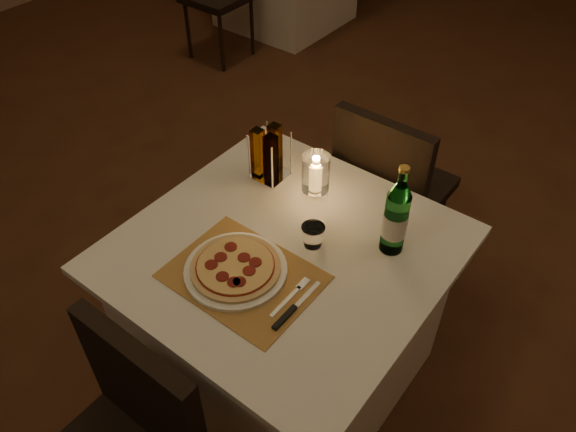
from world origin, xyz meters
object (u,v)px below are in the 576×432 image
Objects in this scene: plate at (236,270)px; tumbler at (313,236)px; pizza at (235,267)px; water_bottle at (396,218)px; chair_far at (388,182)px; hurricane_candle at (316,175)px; main_table at (285,315)px.

plate is 4.15× the size of tumbler.
water_bottle is (0.33, 0.39, 0.11)m from pizza.
hurricane_candle is at bearing -97.41° from chair_far.
pizza is at bearing -93.19° from chair_far.
water_bottle is at bearing 34.02° from tumbler.
hurricane_candle reaches higher than pizza.
hurricane_candle is (-0.34, 0.05, -0.02)m from water_bottle.
chair_far is at bearing 118.55° from water_bottle.
water_bottle is 1.77× the size of hurricane_candle.
chair_far is 0.55m from hurricane_candle.
water_bottle reaches higher than pizza.
plate is at bearing -93.20° from chair_far.
hurricane_candle is at bearing 123.82° from tumbler.
main_table is 3.05× the size of water_bottle.
pizza is 3.63× the size of tumbler.
tumbler reaches higher than pizza.
chair_far reaches higher than pizza.
tumbler is 0.27m from water_bottle.
water_bottle is 0.34m from hurricane_candle.
water_bottle reaches higher than chair_far.
water_bottle is at bearing 36.60° from main_table.
chair_far is 2.74× the size of water_bottle.
pizza is (-0.05, -0.18, 0.39)m from main_table.
main_table is 1.11× the size of chair_far.
chair_far is at bearing 86.80° from plate.
tumbler is at bearing 43.63° from main_table.
hurricane_candle is at bearing 91.32° from pizza.
water_bottle reaches higher than hurricane_candle.
plate is at bearing -115.65° from tumbler.
tumbler is (0.12, 0.24, 0.03)m from plate.
hurricane_candle is (-0.13, 0.19, 0.07)m from tumbler.
chair_far is at bearing 90.00° from main_table.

